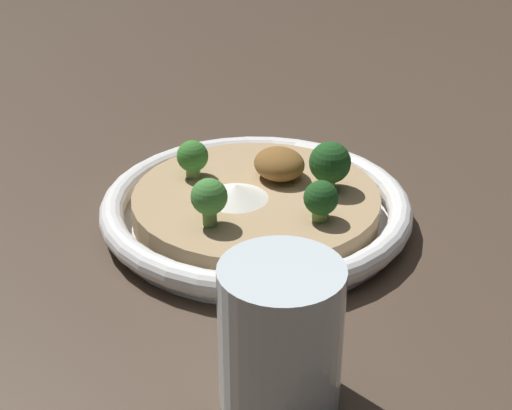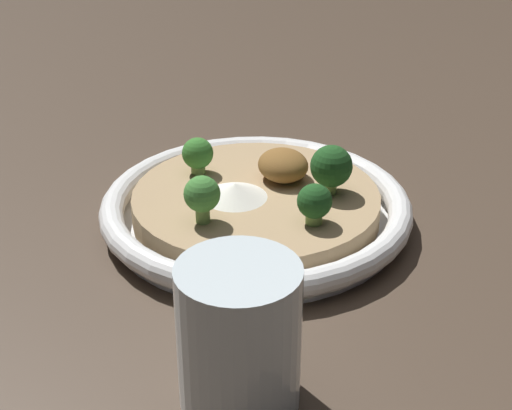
{
  "view_description": "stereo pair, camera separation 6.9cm",
  "coord_description": "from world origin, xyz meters",
  "px_view_note": "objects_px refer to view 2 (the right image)",
  "views": [
    {
      "loc": [
        -0.54,
        0.27,
        0.35
      ],
      "look_at": [
        0.0,
        0.0,
        0.02
      ],
      "focal_mm": 55.0,
      "sensor_mm": 36.0,
      "label": 1
    },
    {
      "loc": [
        -0.57,
        0.2,
        0.35
      ],
      "look_at": [
        0.0,
        0.0,
        0.02
      ],
      "focal_mm": 55.0,
      "sensor_mm": 36.0,
      "label": 2
    }
  ],
  "objects_px": {
    "risotto_bowl": "(256,208)",
    "broccoli_left": "(315,203)",
    "drinking_glass": "(239,337)",
    "broccoli_back": "(202,196)",
    "broccoli_front": "(331,167)",
    "broccoli_right": "(198,154)"
  },
  "relations": [
    {
      "from": "drinking_glass",
      "to": "broccoli_back",
      "type": "bearing_deg",
      "value": -8.85
    },
    {
      "from": "risotto_bowl",
      "to": "drinking_glass",
      "type": "bearing_deg",
      "value": 157.74
    },
    {
      "from": "broccoli_left",
      "to": "drinking_glass",
      "type": "bearing_deg",
      "value": 141.89
    },
    {
      "from": "broccoli_back",
      "to": "broccoli_front",
      "type": "xyz_separation_m",
      "value": [
        0.01,
        -0.12,
        0.0
      ]
    },
    {
      "from": "broccoli_left",
      "to": "drinking_glass",
      "type": "xyz_separation_m",
      "value": [
        -0.14,
        0.11,
        -0.0
      ]
    },
    {
      "from": "broccoli_front",
      "to": "broccoli_right",
      "type": "height_order",
      "value": "broccoli_front"
    },
    {
      "from": "risotto_bowl",
      "to": "broccoli_left",
      "type": "xyz_separation_m",
      "value": [
        -0.06,
        -0.03,
        0.03
      ]
    },
    {
      "from": "risotto_bowl",
      "to": "broccoli_left",
      "type": "height_order",
      "value": "broccoli_left"
    },
    {
      "from": "risotto_bowl",
      "to": "broccoli_front",
      "type": "height_order",
      "value": "broccoli_front"
    },
    {
      "from": "risotto_bowl",
      "to": "broccoli_left",
      "type": "bearing_deg",
      "value": -157.34
    },
    {
      "from": "risotto_bowl",
      "to": "broccoli_front",
      "type": "bearing_deg",
      "value": -108.45
    },
    {
      "from": "broccoli_left",
      "to": "broccoli_front",
      "type": "xyz_separation_m",
      "value": [
        0.04,
        -0.03,
        0.01
      ]
    },
    {
      "from": "risotto_bowl",
      "to": "broccoli_right",
      "type": "xyz_separation_m",
      "value": [
        0.06,
        0.04,
        0.03
      ]
    },
    {
      "from": "broccoli_back",
      "to": "broccoli_right",
      "type": "distance_m",
      "value": 0.09
    },
    {
      "from": "broccoli_back",
      "to": "broccoli_left",
      "type": "xyz_separation_m",
      "value": [
        -0.03,
        -0.08,
        -0.01
      ]
    },
    {
      "from": "drinking_glass",
      "to": "broccoli_left",
      "type": "bearing_deg",
      "value": -38.11
    },
    {
      "from": "risotto_bowl",
      "to": "broccoli_back",
      "type": "bearing_deg",
      "value": 119.46
    },
    {
      "from": "broccoli_back",
      "to": "drinking_glass",
      "type": "distance_m",
      "value": 0.18
    },
    {
      "from": "broccoli_back",
      "to": "broccoli_left",
      "type": "distance_m",
      "value": 0.09
    },
    {
      "from": "broccoli_back",
      "to": "broccoli_front",
      "type": "relative_size",
      "value": 0.92
    },
    {
      "from": "broccoli_front",
      "to": "risotto_bowl",
      "type": "bearing_deg",
      "value": 71.55
    },
    {
      "from": "drinking_glass",
      "to": "broccoli_right",
      "type": "bearing_deg",
      "value": -10.43
    }
  ]
}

